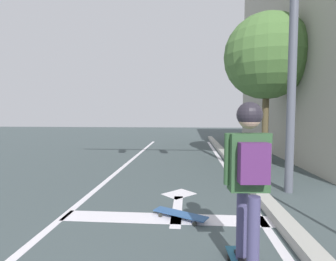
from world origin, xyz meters
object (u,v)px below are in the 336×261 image
Objects in this scene: skater at (249,166)px; spare_skateboard at (180,214)px; traffic_signal_mast at (219,7)px; roadside_tree at (267,57)px.

spare_skateboard is at bearing 116.52° from skater.
traffic_signal_mast is 3.79m from roadside_tree.
skater reaches higher than spare_skateboard.
roadside_tree is (1.89, 6.15, 2.25)m from skater.
spare_skateboard is (-0.68, 1.36, -1.02)m from skater.
spare_skateboard is at bearing -115.18° from traffic_signal_mast.
traffic_signal_mast reaches higher than skater.
traffic_signal_mast is at bearing 89.54° from skater.
traffic_signal_mast is (0.02, 2.86, 2.55)m from skater.
skater is at bearing -63.48° from spare_skateboard.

